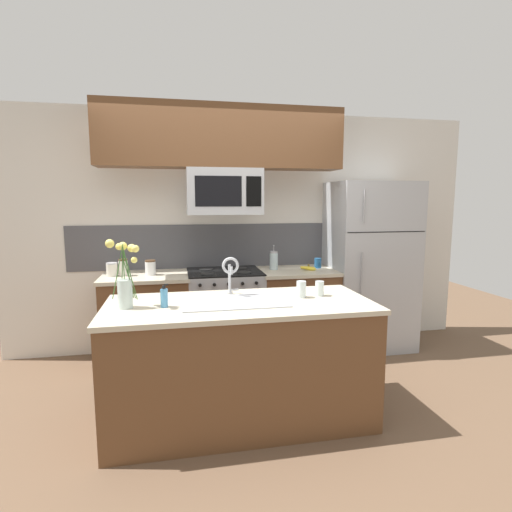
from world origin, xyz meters
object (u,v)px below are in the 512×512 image
at_px(stove_range, 225,314).
at_px(storage_jar_tall, 112,269).
at_px(microwave, 224,192).
at_px(refrigerator, 369,266).
at_px(flower_vase, 125,283).
at_px(storage_jar_short, 150,268).
at_px(french_press, 274,260).
at_px(banana_bunch, 309,268).
at_px(dish_soap_bottle, 164,298).
at_px(spare_glass, 320,288).
at_px(storage_jar_medium, 123,267).
at_px(coffee_tin, 318,263).
at_px(drinking_glass, 301,289).
at_px(sink_faucet, 230,271).

xyz_separation_m(stove_range, storage_jar_tall, (-1.11, 0.00, 0.51)).
distance_m(microwave, storage_jar_tall, 1.35).
height_order(refrigerator, flower_vase, refrigerator).
distance_m(storage_jar_short, french_press, 1.29).
distance_m(banana_bunch, dish_soap_bottle, 1.92).
bearing_deg(spare_glass, microwave, 117.51).
bearing_deg(french_press, storage_jar_tall, -177.93).
height_order(storage_jar_short, flower_vase, flower_vase).
height_order(storage_jar_tall, flower_vase, flower_vase).
bearing_deg(banana_bunch, storage_jar_medium, 178.12).
bearing_deg(spare_glass, coffee_tin, 70.59).
xyz_separation_m(spare_glass, flower_vase, (-1.44, -0.07, 0.12)).
bearing_deg(flower_vase, drinking_glass, 2.25).
bearing_deg(storage_jar_tall, banana_bunch, -1.72).
height_order(stove_range, refrigerator, refrigerator).
xyz_separation_m(french_press, spare_glass, (0.06, -1.24, -0.04)).
bearing_deg(storage_jar_tall, coffee_tin, 1.32).
bearing_deg(microwave, french_press, 8.53).
xyz_separation_m(drinking_glass, flower_vase, (-1.28, -0.05, 0.11)).
distance_m(banana_bunch, coffee_tin, 0.18).
relative_size(storage_jar_medium, french_press, 0.63).
distance_m(stove_range, drinking_glass, 1.38).
relative_size(stove_range, sink_faucet, 3.04).
bearing_deg(refrigerator, storage_jar_medium, -179.62).
bearing_deg(banana_bunch, refrigerator, 6.20).
xyz_separation_m(stove_range, spare_glass, (0.60, -1.18, 0.51)).
xyz_separation_m(storage_jar_medium, dish_soap_bottle, (0.43, -1.29, -0.01)).
xyz_separation_m(storage_jar_medium, storage_jar_short, (0.26, -0.01, -0.01)).
relative_size(stove_range, dish_soap_bottle, 5.64).
bearing_deg(coffee_tin, sink_faucet, -135.82).
bearing_deg(dish_soap_bottle, banana_bunch, 39.85).
relative_size(storage_jar_short, french_press, 0.56).
bearing_deg(flower_vase, sink_faucet, 16.33).
bearing_deg(flower_vase, storage_jar_short, 85.81).
xyz_separation_m(banana_bunch, dish_soap_bottle, (-1.47, -1.23, 0.05)).
xyz_separation_m(banana_bunch, french_press, (-0.36, 0.12, 0.08)).
distance_m(storage_jar_short, flower_vase, 1.25).
bearing_deg(microwave, spare_glass, -62.49).
relative_size(stove_range, storage_jar_short, 6.23).
bearing_deg(banana_bunch, storage_jar_tall, 178.28).
xyz_separation_m(stove_range, drinking_glass, (0.45, -1.20, 0.51)).
relative_size(refrigerator, spare_glass, 15.77).
xyz_separation_m(storage_jar_tall, storage_jar_short, (0.37, -0.01, 0.01)).
distance_m(storage_jar_medium, french_press, 1.55).
height_order(banana_bunch, drinking_glass, drinking_glass).
xyz_separation_m(drinking_glass, spare_glass, (0.16, 0.02, -0.01)).
distance_m(banana_bunch, drinking_glass, 1.23).
xyz_separation_m(storage_jar_medium, spare_glass, (1.61, -1.18, -0.02)).
distance_m(storage_jar_medium, spare_glass, 2.00).
relative_size(coffee_tin, flower_vase, 0.23).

